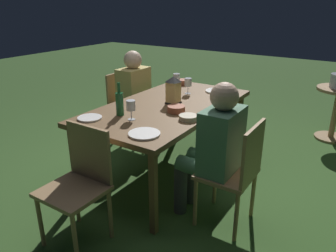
# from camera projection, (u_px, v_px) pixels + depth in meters

# --- Properties ---
(ground_plane) EXTENTS (16.00, 16.00, 0.00)m
(ground_plane) POSITION_uv_depth(u_px,v_px,m) (168.00, 172.00, 3.42)
(ground_plane) COLOR #385B28
(dining_table) EXTENTS (1.83, 0.98, 0.75)m
(dining_table) POSITION_uv_depth(u_px,v_px,m) (168.00, 110.00, 3.17)
(dining_table) COLOR brown
(dining_table) RESTS_ON ground
(chair_head_far) EXTENTS (0.40, 0.42, 0.87)m
(chair_head_far) POSITION_uv_depth(u_px,v_px,m) (80.00, 180.00, 2.34)
(chair_head_far) COLOR #9E7A51
(chair_head_far) RESTS_ON ground
(chair_side_left_a) EXTENTS (0.42, 0.40, 0.87)m
(chair_side_left_a) POSITION_uv_depth(u_px,v_px,m) (126.00, 104.00, 4.02)
(chair_side_left_a) COLOR #9E7A51
(chair_side_left_a) RESTS_ON ground
(person_in_mustard) EXTENTS (0.38, 0.47, 1.15)m
(person_in_mustard) POSITION_uv_depth(u_px,v_px,m) (138.00, 95.00, 3.86)
(person_in_mustard) COLOR tan
(person_in_mustard) RESTS_ON ground
(chair_side_right_b) EXTENTS (0.42, 0.40, 0.87)m
(chair_side_right_b) POSITION_uv_depth(u_px,v_px,m) (236.00, 170.00, 2.48)
(chair_side_right_b) COLOR #9E7A51
(chair_side_right_b) RESTS_ON ground
(person_in_green) EXTENTS (0.38, 0.47, 1.15)m
(person_in_green) POSITION_uv_depth(u_px,v_px,m) (213.00, 146.00, 2.52)
(person_in_green) COLOR #4C7A5B
(person_in_green) RESTS_ON ground
(lantern_centerpiece) EXTENTS (0.15, 0.15, 0.27)m
(lantern_centerpiece) POSITION_uv_depth(u_px,v_px,m) (173.00, 89.00, 3.13)
(lantern_centerpiece) COLOR black
(lantern_centerpiece) RESTS_ON dining_table
(green_bottle_on_table) EXTENTS (0.07, 0.07, 0.29)m
(green_bottle_on_table) POSITION_uv_depth(u_px,v_px,m) (120.00, 103.00, 2.82)
(green_bottle_on_table) COLOR #1E5B2D
(green_bottle_on_table) RESTS_ON dining_table
(wine_glass_a) EXTENTS (0.08, 0.08, 0.17)m
(wine_glass_a) POSITION_uv_depth(u_px,v_px,m) (176.00, 78.00, 3.68)
(wine_glass_a) COLOR silver
(wine_glass_a) RESTS_ON dining_table
(wine_glass_b) EXTENTS (0.08, 0.08, 0.17)m
(wine_glass_b) POSITION_uv_depth(u_px,v_px,m) (131.00, 106.00, 2.71)
(wine_glass_b) COLOR silver
(wine_glass_b) RESTS_ON dining_table
(wine_glass_c) EXTENTS (0.08, 0.08, 0.17)m
(wine_glass_c) POSITION_uv_depth(u_px,v_px,m) (188.00, 83.00, 3.47)
(wine_glass_c) COLOR silver
(wine_glass_c) RESTS_ON dining_table
(plate_a) EXTENTS (0.24, 0.24, 0.01)m
(plate_a) POSITION_uv_depth(u_px,v_px,m) (144.00, 134.00, 2.45)
(plate_a) COLOR white
(plate_a) RESTS_ON dining_table
(plate_b) EXTENTS (0.21, 0.21, 0.01)m
(plate_b) POSITION_uv_depth(u_px,v_px,m) (90.00, 118.00, 2.77)
(plate_b) COLOR white
(plate_b) RESTS_ON dining_table
(plate_c) EXTENTS (0.25, 0.25, 0.01)m
(plate_c) POSITION_uv_depth(u_px,v_px,m) (217.00, 91.00, 3.58)
(plate_c) COLOR silver
(plate_c) RESTS_ON dining_table
(bowl_olives) EXTENTS (0.15, 0.15, 0.06)m
(bowl_olives) POSITION_uv_depth(u_px,v_px,m) (184.00, 82.00, 3.88)
(bowl_olives) COLOR #9E5138
(bowl_olives) RESTS_ON dining_table
(bowl_bread) EXTENTS (0.16, 0.16, 0.04)m
(bowl_bread) POSITION_uv_depth(u_px,v_px,m) (188.00, 117.00, 2.74)
(bowl_bread) COLOR #BCAD8E
(bowl_bread) RESTS_ON dining_table
(bowl_salad) EXTENTS (0.16, 0.16, 0.06)m
(bowl_salad) POSITION_uv_depth(u_px,v_px,m) (176.00, 109.00, 2.93)
(bowl_salad) COLOR #9E5138
(bowl_salad) RESTS_ON dining_table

